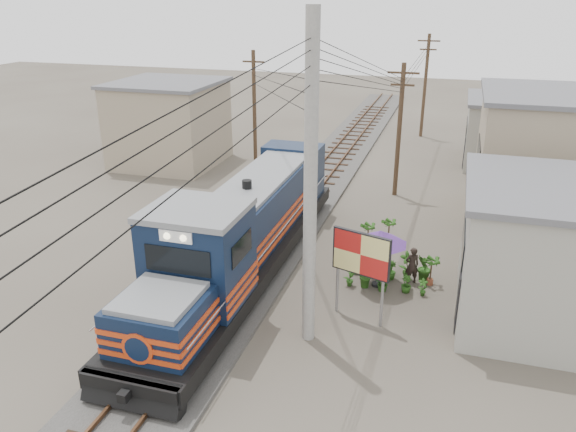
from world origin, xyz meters
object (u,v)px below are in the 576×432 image
(locomotive, at_px, (242,234))
(billboard, at_px, (361,257))
(market_umbrella, at_px, (380,237))
(vendor, at_px, (412,265))

(locomotive, distance_m, billboard, 5.18)
(billboard, xyz_separation_m, market_umbrella, (0.29, 2.47, -0.34))
(market_umbrella, bearing_deg, vendor, 26.45)
(locomotive, distance_m, vendor, 6.51)
(locomotive, height_order, billboard, locomotive)
(locomotive, xyz_separation_m, vendor, (6.30, 1.27, -1.03))
(locomotive, bearing_deg, vendor, 11.37)
(locomotive, distance_m, market_umbrella, 5.16)
(billboard, distance_m, market_umbrella, 2.51)
(locomotive, bearing_deg, market_umbrella, 7.52)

